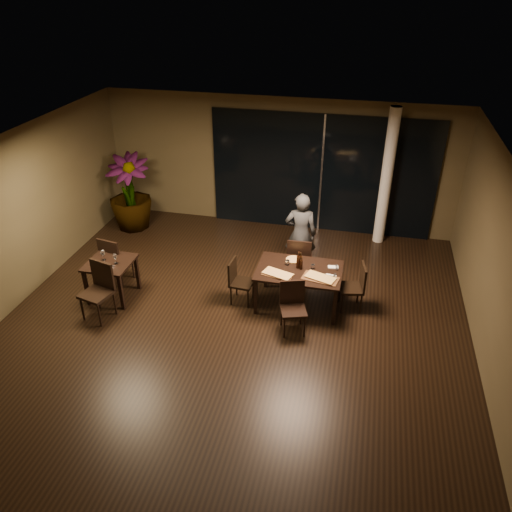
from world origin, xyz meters
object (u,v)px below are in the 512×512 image
object	(u,v)px
main_table	(299,273)
bottle_c	(300,260)
bottle_b	(301,263)
chair_main_far	(299,258)
chair_side_far	(114,258)
diner	(301,234)
potted_plant	(130,193)
chair_main_near	(293,304)
chair_main_right	(356,285)
chair_main_left	(238,279)
bottle_a	(298,260)
chair_side_near	(99,287)
side_table	(110,268)

from	to	relation	value
main_table	bottle_c	xyz separation A→B (m)	(0.00, 0.08, 0.22)
bottle_b	chair_main_far	bearing A→B (deg)	100.02
main_table	chair_side_far	distance (m)	3.56
main_table	chair_side_far	size ratio (longest dim) A/B	1.51
diner	potted_plant	xyz separation A→B (m)	(-4.13, 1.08, 0.03)
chair_main_near	bottle_b	size ratio (longest dim) A/B	3.64
diner	bottle_c	size ratio (longest dim) A/B	5.65
bottle_b	chair_main_near	bearing A→B (deg)	-91.35
bottle_c	chair_main_right	bearing A→B (deg)	2.93
main_table	chair_main_left	xyz separation A→B (m)	(-1.09, -0.13, -0.20)
main_table	bottle_a	size ratio (longest dim) A/B	4.64
chair_side_far	bottle_b	distance (m)	3.60
chair_main_far	diner	bearing A→B (deg)	-84.75
chair_main_far	chair_side_far	bearing A→B (deg)	10.86
main_table	potted_plant	size ratio (longest dim) A/B	0.85
chair_main_right	bottle_a	world-z (taller)	bottle_a
chair_main_far	bottle_c	distance (m)	0.74
chair_main_right	potted_plant	world-z (taller)	potted_plant
chair_main_far	chair_side_near	xyz separation A→B (m)	(-3.23, -1.79, 0.02)
chair_side_near	bottle_b	world-z (taller)	chair_side_near
main_table	bottle_b	xyz separation A→B (m)	(0.02, 0.03, 0.20)
main_table	potted_plant	world-z (taller)	potted_plant
side_table	bottle_a	distance (m)	3.43
bottle_a	chair_side_far	bearing A→B (deg)	-177.97
chair_side_far	bottle_c	world-z (taller)	bottle_c
main_table	bottle_c	bearing A→B (deg)	87.78
bottle_b	chair_side_far	bearing A→B (deg)	-178.55
main_table	chair_main_right	size ratio (longest dim) A/B	1.69
diner	bottle_b	xyz separation A→B (m)	(0.18, -1.14, 0.03)
chair_side_far	bottle_b	size ratio (longest dim) A/B	4.03
side_table	chair_side_far	xyz separation A→B (m)	(-0.16, 0.44, -0.07)
chair_main_far	chair_main_right	xyz separation A→B (m)	(1.11, -0.60, -0.06)
chair_main_right	diner	xyz separation A→B (m)	(-1.16, 1.03, 0.35)
side_table	chair_side_near	distance (m)	0.57
main_table	chair_main_right	world-z (taller)	chair_main_right
chair_main_left	bottle_a	distance (m)	1.16
chair_main_near	chair_main_left	distance (m)	1.24
side_table	chair_side_far	bearing A→B (deg)	110.06
potted_plant	chair_side_far	bearing A→B (deg)	-72.65
side_table	chair_side_near	size ratio (longest dim) A/B	0.78
chair_main_far	chair_main_left	bearing A→B (deg)	38.78
chair_side_near	bottle_a	world-z (taller)	bottle_a
potted_plant	bottle_b	size ratio (longest dim) A/B	7.11
main_table	chair_main_far	bearing A→B (deg)	97.75
chair_main_far	chair_side_near	distance (m)	3.69
potted_plant	bottle_c	world-z (taller)	potted_plant
chair_main_left	chair_main_near	bearing A→B (deg)	-113.72
chair_main_left	chair_main_right	bearing A→B (deg)	-79.07
chair_main_near	bottle_b	world-z (taller)	bottle_b
chair_main_right	chair_side_near	bearing A→B (deg)	-86.11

